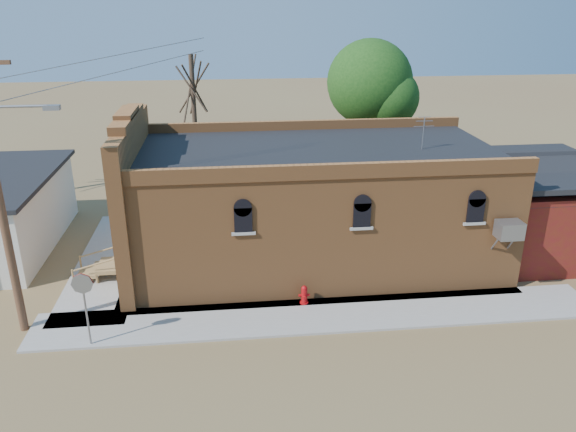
{
  "coord_description": "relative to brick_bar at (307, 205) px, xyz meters",
  "views": [
    {
      "loc": [
        -1.42,
        -15.26,
        10.06
      ],
      "look_at": [
        0.74,
        4.18,
        2.4
      ],
      "focal_mm": 35.0,
      "sensor_mm": 36.0,
      "label": 1
    }
  ],
  "objects": [
    {
      "name": "ground",
      "position": [
        -1.64,
        -5.49,
        -2.34
      ],
      "size": [
        120.0,
        120.0,
        0.0
      ],
      "primitive_type": "plane",
      "color": "brown",
      "rests_on": "ground"
    },
    {
      "name": "sidewalk_south",
      "position": [
        -0.14,
        -4.59,
        -2.3
      ],
      "size": [
        19.0,
        2.2,
        0.08
      ],
      "primitive_type": "cube",
      "color": "#9E9991",
      "rests_on": "ground"
    },
    {
      "name": "sidewalk_west",
      "position": [
        -7.94,
        0.51,
        -2.3
      ],
      "size": [
        2.6,
        10.0,
        0.08
      ],
      "primitive_type": "cube",
      "color": "#9E9991",
      "rests_on": "ground"
    },
    {
      "name": "brick_bar",
      "position": [
        0.0,
        0.0,
        0.0
      ],
      "size": [
        16.4,
        7.97,
        6.3
      ],
      "color": "#A66333",
      "rests_on": "ground"
    },
    {
      "name": "red_shed",
      "position": [
        9.86,
        0.01,
        -0.07
      ],
      "size": [
        5.4,
        6.4,
        4.3
      ],
      "color": "#622510",
      "rests_on": "ground"
    },
    {
      "name": "tree_bare_near",
      "position": [
        -4.64,
        7.51,
        3.62
      ],
      "size": [
        2.8,
        2.8,
        7.65
      ],
      "color": "#483A29",
      "rests_on": "ground"
    },
    {
      "name": "tree_leafy",
      "position": [
        4.36,
        8.01,
        3.59
      ],
      "size": [
        4.4,
        4.4,
        8.15
      ],
      "color": "#483A29",
      "rests_on": "ground"
    },
    {
      "name": "fire_hydrant",
      "position": [
        -0.62,
        -3.8,
        -1.92
      ],
      "size": [
        0.39,
        0.36,
        0.68
      ],
      "rotation": [
        0.0,
        0.0,
        0.16
      ],
      "color": "#A7090D",
      "rests_on": "sidewalk_south"
    },
    {
      "name": "stop_sign",
      "position": [
        -7.49,
        -5.49,
        -0.4
      ],
      "size": [
        0.66,
        0.09,
        2.41
      ],
      "rotation": [
        0.0,
        0.0,
        -0.43
      ],
      "color": "gray",
      "rests_on": "sidewalk_south"
    },
    {
      "name": "trash_barrel",
      "position": [
        -6.94,
        0.89,
        -1.85
      ],
      "size": [
        0.61,
        0.61,
        0.83
      ],
      "primitive_type": "cylinder",
      "rotation": [
        0.0,
        0.0,
        -0.15
      ],
      "color": "navy",
      "rests_on": "sidewalk_west"
    }
  ]
}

